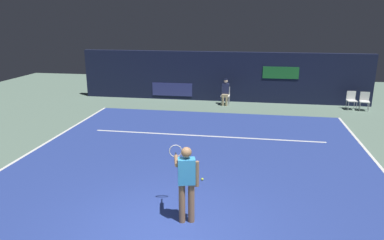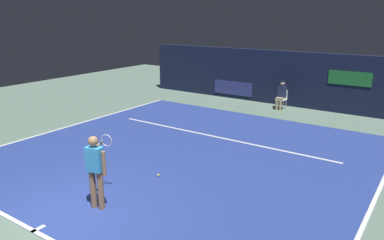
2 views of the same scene
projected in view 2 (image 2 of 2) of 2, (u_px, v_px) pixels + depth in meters
The scene contains 11 objects.
ground_plane at pixel (187, 153), 11.84m from camera, with size 31.48×31.48×0.00m, color slate.
court_surface at pixel (187, 153), 11.84m from camera, with size 11.09×10.88×0.01m, color navy.
line_baseline at pixel (34, 231), 7.56m from camera, with size 11.09×0.10×0.01m, color white.
line_sideline_left at pixel (375, 200), 8.84m from camera, with size 0.10×10.88×0.01m, color white.
line_sideline_right at pixel (74, 125), 14.83m from camera, with size 0.10×10.88×0.01m, color white.
line_service at pixel (217, 137), 13.34m from camera, with size 8.65×0.10×0.01m, color white.
line_centre_mark at pixel (38, 229), 7.64m from camera, with size 0.10×0.30×0.01m, color white.
back_wall at pixel (283, 78), 17.90m from camera, with size 15.14×0.33×2.60m.
tennis_player at pixel (96, 168), 8.24m from camera, with size 0.79×0.93×1.73m.
line_judge_on_chair at pixel (281, 95), 17.16m from camera, with size 0.46×0.54×1.32m.
tennis_ball at pixel (158, 175), 10.10m from camera, with size 0.07×0.07×0.07m, color #CCE033.
Camera 2 is at (6.43, -4.61, 4.26)m, focal length 34.77 mm.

